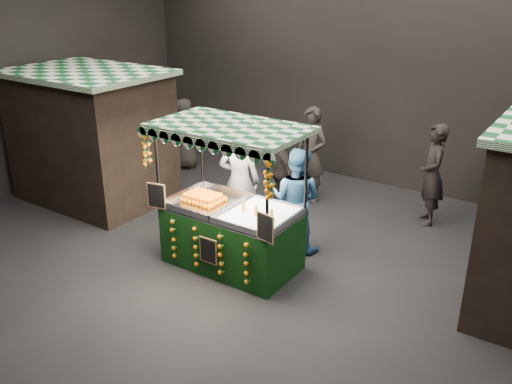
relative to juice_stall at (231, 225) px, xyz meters
The scene contains 11 objects.
ground 0.87m from the juice_stall, 29.35° to the right, with size 12.00×12.00×0.00m, color black.
market_hall 2.72m from the juice_stall, 29.35° to the right, with size 12.10×10.10×5.05m.
neighbour_stall_left 4.08m from the juice_stall, 169.22° to the left, with size 3.00×2.20×2.60m.
juice_stall is the anchor object (origin of this frame).
vendor_grey 1.22m from the juice_stall, 118.98° to the left, with size 0.84×0.70×1.95m.
vendor_blue 1.22m from the juice_stall, 63.97° to the left, with size 0.94×0.78×1.75m.
shopper_0 3.11m from the juice_stall, 95.48° to the left, with size 0.75×0.55×1.91m.
shopper_2 2.47m from the juice_stall, 103.17° to the left, with size 0.94×0.81×1.52m.
shopper_3 5.40m from the juice_stall, 53.77° to the left, with size 1.09×1.35×1.82m.
shopper_4 4.87m from the juice_stall, 139.23° to the left, with size 0.93×0.76×1.65m.
shopper_6 3.91m from the juice_stall, 58.35° to the left, with size 0.72×0.82×1.88m.
Camera 1 is at (4.11, -5.80, 4.32)m, focal length 38.15 mm.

